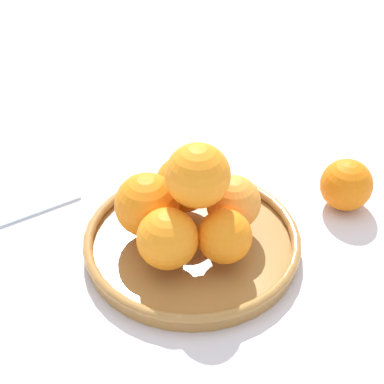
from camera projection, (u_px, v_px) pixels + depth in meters
The scene contains 5 objects.
ground_plane at pixel (192, 250), 0.82m from camera, with size 4.00×4.00×0.00m, color silver.
fruit_bowl at pixel (192, 242), 0.81m from camera, with size 0.28×0.28×0.03m.
orange_pile at pixel (187, 205), 0.78m from camera, with size 0.17×0.18×0.14m.
stray_orange at pixel (346, 185), 0.87m from camera, with size 0.07×0.07×0.07m, color orange.
napkin_folded at pixel (20, 188), 0.92m from camera, with size 0.13×0.13×0.01m, color silver.
Camera 1 is at (-0.43, 0.42, 0.57)m, focal length 60.00 mm.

